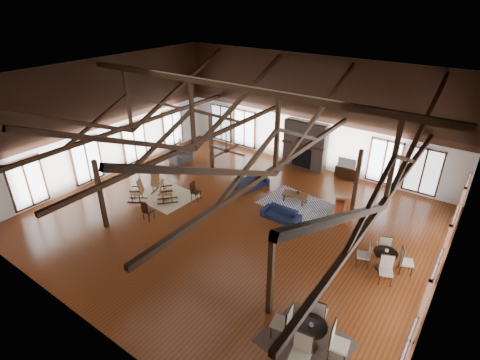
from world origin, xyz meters
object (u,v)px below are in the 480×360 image
Objects in this scene: coffee_table at (295,195)px; sofa_navy_front at (281,214)px; sofa_navy_left at (251,183)px; cafe_table_far at (385,257)px; sofa_orange at (342,209)px; tv_console at (347,172)px; cafe_table_near at (309,332)px; armchair at (180,156)px.

sofa_navy_front is at bearing -95.74° from coffee_table.
cafe_table_far is at bearing -88.07° from sofa_navy_left.
sofa_navy_front is 0.89× the size of cafe_table_far.
sofa_orange is 1.35× the size of coffee_table.
sofa_navy_front is at bearing -98.35° from tv_console.
sofa_orange is at bearing 104.86° from cafe_table_near.
cafe_table_far is (7.22, -2.29, 0.23)m from sofa_navy_left.
sofa_navy_front is 5.56m from tv_console.
cafe_table_near is (6.51, -6.81, 0.30)m from sofa_navy_left.
cafe_table_far is (2.61, -2.63, 0.26)m from sofa_orange.
sofa_navy_front is at bearing -102.03° from sofa_navy_left.
sofa_orange is 2.20m from coffee_table.
sofa_navy_left is 1.54× the size of armchair.
sofa_navy_left is at bearing 133.70° from cafe_table_near.
sofa_navy_left is at bearing -84.69° from armchair.
cafe_table_far reaches higher than sofa_orange.
cafe_table_far is 7.23m from tv_console.
cafe_table_near reaches higher than sofa_navy_left.
armchair is at bearing 166.61° from sofa_navy_front.
coffee_table is 0.64× the size of cafe_table_far.
sofa_navy_left is at bearing -131.64° from tv_console.
armchair reaches higher than coffee_table.
coffee_table is (-2.17, -0.32, 0.14)m from sofa_orange.
cafe_table_far is at bearing 26.50° from sofa_orange.
sofa_orange is 3.71m from cafe_table_far.
sofa_navy_left is 1.09× the size of sofa_orange.
sofa_navy_front is 1.66m from coffee_table.
cafe_table_far reaches higher than sofa_navy_front.
sofa_navy_left is 1.55× the size of tv_console.
tv_console is at bearing -22.12° from sofa_navy_left.
tv_console is at bearing -58.97° from armchair.
coffee_table is (-0.20, 1.64, 0.13)m from sofa_navy_front.
sofa_navy_left is 4.62m from sofa_orange.
sofa_orange is 0.86× the size of cafe_table_far.
tv_console is (1.00, 3.85, -0.09)m from coffee_table.
coffee_table is at bearing -99.87° from sofa_orange.
sofa_navy_front is 3.10m from sofa_navy_left.
cafe_table_near is 1.89× the size of tv_console.
coffee_table is at bearing -104.58° from tv_console.
tv_console reaches higher than coffee_table.
coffee_table is at bearing -83.66° from armchair.
tv_console is at bearing 62.87° from coffee_table.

